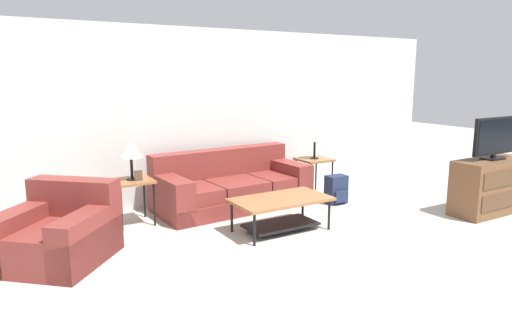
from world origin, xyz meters
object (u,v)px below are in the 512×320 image
object	(u,v)px
table_lamp_right	(315,135)
backpack	(336,190)
table_lamp_left	(131,150)
side_table_left	(133,185)
tv_console	(490,186)
coffee_table	(281,206)
armchair	(58,234)
television	(495,137)
couch	(232,187)
side_table_right	(314,162)

from	to	relation	value
table_lamp_right	backpack	world-z (taller)	table_lamp_right
table_lamp_left	side_table_left	bearing A→B (deg)	-82.87
tv_console	backpack	size ratio (longest dim) A/B	2.84
coffee_table	backpack	world-z (taller)	backpack
armchair	side_table_left	world-z (taller)	armchair
table_lamp_right	television	world-z (taller)	television
armchair	coffee_table	bearing A→B (deg)	-9.64
armchair	table_lamp_left	size ratio (longest dim) A/B	2.82
couch	table_lamp_left	world-z (taller)	table_lamp_left
coffee_table	tv_console	size ratio (longest dim) A/B	0.99
armchair	side_table_right	world-z (taller)	armchair
side_table_left	table_lamp_right	world-z (taller)	table_lamp_right
couch	armchair	xyz separation A→B (m)	(-2.48, -0.83, -0.01)
couch	tv_console	bearing A→B (deg)	-35.65
couch	table_lamp_left	bearing A→B (deg)	-177.66
couch	side_table_left	distance (m)	1.49
armchair	television	distance (m)	5.65
armchair	backpack	bearing A→B (deg)	2.54
table_lamp_left	television	xyz separation A→B (m)	(4.43, -2.07, 0.10)
side_table_left	table_lamp_left	size ratio (longest dim) A/B	1.17
side_table_left	table_lamp_right	distance (m)	2.97
coffee_table	table_lamp_left	size ratio (longest dim) A/B	2.40
table_lamp_left	coffee_table	bearing A→B (deg)	-38.78
side_table_right	backpack	bearing A→B (deg)	-93.56
side_table_right	table_lamp_left	distance (m)	2.97
television	backpack	world-z (taller)	television
armchair	side_table_right	xyz separation A→B (m)	(3.95, 0.77, 0.24)
coffee_table	couch	bearing A→B (deg)	91.22
tv_console	coffee_table	bearing A→B (deg)	163.57
backpack	side_table_left	bearing A→B (deg)	168.29
side_table_left	television	size ratio (longest dim) A/B	0.67
side_table_left	table_lamp_right	xyz separation A→B (m)	(2.94, 0.00, 0.45)
tv_console	television	size ratio (longest dim) A/B	1.39
side_table_right	table_lamp_left	xyz separation A→B (m)	(-2.94, 0.00, 0.45)
television	side_table_right	bearing A→B (deg)	125.84
armchair	tv_console	world-z (taller)	armchair
armchair	couch	bearing A→B (deg)	18.63
armchair	table_lamp_left	bearing A→B (deg)	37.50
armchair	tv_console	distance (m)	5.59
backpack	side_table_right	bearing A→B (deg)	86.44
side_table_left	armchair	bearing A→B (deg)	-142.50
couch	side_table_right	world-z (taller)	couch
coffee_table	table_lamp_right	size ratio (longest dim) A/B	2.40
armchair	side_table_left	xyz separation A→B (m)	(1.01, 0.77, 0.24)
coffee_table	television	xyz separation A→B (m)	(2.94, -0.87, 0.76)
table_lamp_right	tv_console	bearing A→B (deg)	-54.17
armchair	table_lamp_right	xyz separation A→B (m)	(3.95, 0.77, 0.69)
side_table_left	backpack	xyz separation A→B (m)	(2.90, -0.60, -0.32)
couch	table_lamp_left	size ratio (longest dim) A/B	4.57
armchair	side_table_right	size ratio (longest dim) A/B	2.40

